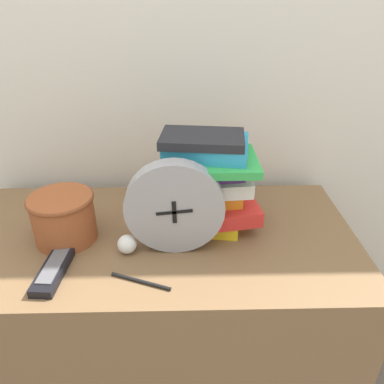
{
  "coord_description": "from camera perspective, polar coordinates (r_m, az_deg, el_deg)",
  "views": [
    {
      "loc": [
        0.08,
        -0.55,
        1.33
      ],
      "look_at": [
        0.1,
        0.26,
        0.88
      ],
      "focal_mm": 35.0,
      "sensor_mm": 36.0,
      "label": 1
    }
  ],
  "objects": [
    {
      "name": "wall_back",
      "position": [
        1.16,
        -5.55,
        22.7
      ],
      "size": [
        6.0,
        0.04,
        2.4
      ],
      "color": "silver",
      "rests_on": "ground_plane"
    },
    {
      "name": "desk",
      "position": [
        1.26,
        -4.65,
        -20.46
      ],
      "size": [
        1.05,
        0.53,
        0.75
      ],
      "color": "brown",
      "rests_on": "ground_plane"
    },
    {
      "name": "desk_clock",
      "position": [
        0.88,
        -2.69,
        -2.41
      ],
      "size": [
        0.24,
        0.05,
        0.24
      ],
      "color": "#99999E",
      "rests_on": "desk"
    },
    {
      "name": "pen",
      "position": [
        0.86,
        -7.82,
        -13.32
      ],
      "size": [
        0.14,
        0.06,
        0.01
      ],
      "color": "black",
      "rests_on": "desk"
    },
    {
      "name": "crumpled_paper_ball",
      "position": [
        0.94,
        -9.87,
        -7.84
      ],
      "size": [
        0.05,
        0.05,
        0.05
      ],
      "color": "white",
      "rests_on": "desk"
    },
    {
      "name": "book_stack",
      "position": [
        0.97,
        2.3,
        1.37
      ],
      "size": [
        0.26,
        0.22,
        0.27
      ],
      "color": "yellow",
      "rests_on": "desk"
    },
    {
      "name": "basket",
      "position": [
        1.0,
        -19.02,
        -3.49
      ],
      "size": [
        0.16,
        0.16,
        0.12
      ],
      "color": "#994C28",
      "rests_on": "desk"
    },
    {
      "name": "tv_remote",
      "position": [
        0.93,
        -20.12,
        -10.66
      ],
      "size": [
        0.06,
        0.18,
        0.02
      ],
      "color": "black",
      "rests_on": "desk"
    }
  ]
}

